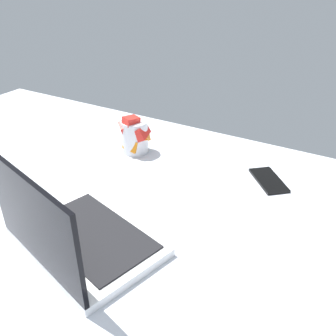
{
  "coord_description": "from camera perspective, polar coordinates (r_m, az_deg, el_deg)",
  "views": [
    {
      "loc": [
        -65.17,
        48.55,
        74.66
      ],
      "look_at": [
        -20.65,
        -28.37,
        24.0
      ],
      "focal_mm": 39.21,
      "sensor_mm": 36.0,
      "label": 1
    }
  ],
  "objects": [
    {
      "name": "laptop",
      "position": [
        0.84,
        -14.37,
        -10.13
      ],
      "size": [
        37.89,
        30.88,
        23.0
      ],
      "rotation": [
        0.0,
        0.0,
        -0.27
      ],
      "color": "silver",
      "rests_on": "bed_mattress"
    },
    {
      "name": "snack_cup",
      "position": [
        1.22,
        -5.2,
        5.01
      ],
      "size": [
        10.63,
        9.74,
        13.24
      ],
      "color": "silver",
      "rests_on": "bed_mattress"
    },
    {
      "name": "bed_mattress",
      "position": [
        1.04,
        -18.23,
        -11.08
      ],
      "size": [
        180.0,
        140.0,
        18.0
      ],
      "primitive_type": "cube",
      "color": "#B7BCC6",
      "rests_on": "ground"
    },
    {
      "name": "cell_phone",
      "position": [
        1.11,
        15.36,
        -1.84
      ],
      "size": [
        14.33,
        15.02,
        0.8
      ],
      "primitive_type": "cube",
      "rotation": [
        0.0,
        0.0,
        0.72
      ],
      "color": "black",
      "rests_on": "bed_mattress"
    }
  ]
}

